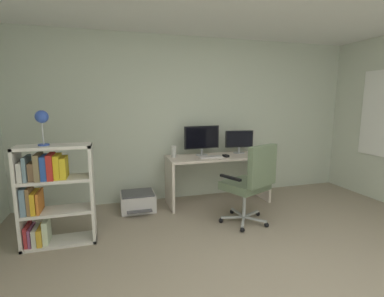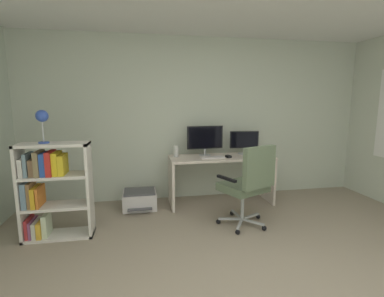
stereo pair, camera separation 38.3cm
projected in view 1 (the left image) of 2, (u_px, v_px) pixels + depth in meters
The scene contains 11 objects.
wall_back at pixel (194, 119), 4.55m from camera, with size 5.42×0.10×2.53m, color beige.
desk at pixel (218, 168), 4.32m from camera, with size 1.55×0.57×0.73m.
monitor_main at pixel (202, 138), 4.30m from camera, with size 0.56×0.18×0.45m.
monitor_secondary at pixel (239, 140), 4.48m from camera, with size 0.45×0.18×0.36m.
keyboard at pixel (211, 157), 4.14m from camera, with size 0.34×0.13×0.02m, color silver.
computer_mouse at pixel (226, 156), 4.20m from camera, with size 0.06×0.10×0.03m, color black.
desktop_speaker at pixel (174, 152), 4.16m from camera, with size 0.07×0.07×0.17m, color silver.
office_chair at pixel (251, 180), 3.50m from camera, with size 0.67×0.69×1.04m.
bookshelf at pixel (49, 193), 3.02m from camera, with size 0.75×0.30×1.09m.
desk_lamp at pixel (42, 119), 2.89m from camera, with size 0.13×0.13×0.36m.
printer at pixel (138, 201), 4.06m from camera, with size 0.48×0.50×0.26m.
Camera 1 is at (-1.32, -1.54, 1.55)m, focal length 26.45 mm.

